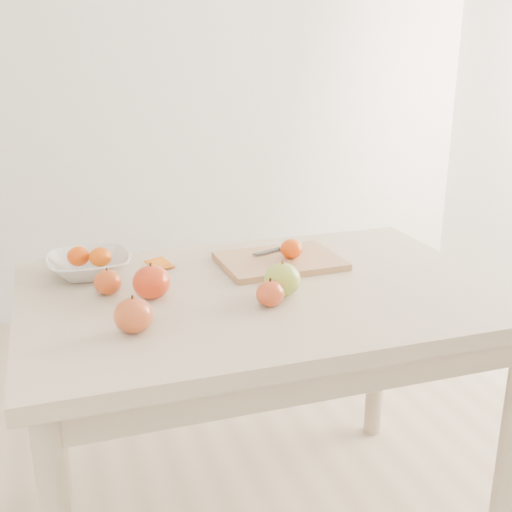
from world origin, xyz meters
name	(u,v)px	position (x,y,z in m)	size (l,w,h in m)	color
table	(262,324)	(0.00, 0.00, 0.65)	(1.20, 0.80, 0.75)	beige
cutting_board	(280,261)	(0.11, 0.16, 0.76)	(0.33, 0.24, 0.02)	#AD7E56
board_tangerine	(291,249)	(0.14, 0.15, 0.80)	(0.06, 0.06, 0.05)	#D54607
fruit_bowl	(89,265)	(-0.41, 0.24, 0.78)	(0.22, 0.22, 0.05)	silver
bowl_tangerine_near	(78,256)	(-0.43, 0.25, 0.80)	(0.06, 0.06, 0.05)	#D04007
bowl_tangerine_far	(100,257)	(-0.38, 0.22, 0.80)	(0.06, 0.06, 0.05)	#C75007
orange_peel_a	(158,264)	(-0.22, 0.26, 0.75)	(0.06, 0.04, 0.00)	orange
orange_peel_b	(165,268)	(-0.21, 0.23, 0.75)	(0.04, 0.04, 0.00)	#C45E0D
paring_knife	(287,247)	(0.15, 0.23, 0.78)	(0.17, 0.07, 0.01)	white
apple_green	(282,279)	(0.03, -0.06, 0.79)	(0.09, 0.09, 0.08)	olive
apple_red_e	(270,294)	(-0.02, -0.11, 0.78)	(0.07, 0.07, 0.06)	#A32612
apple_red_a	(108,282)	(-0.37, 0.08, 0.78)	(0.07, 0.07, 0.06)	#941301
apple_red_b	(151,282)	(-0.28, 0.02, 0.79)	(0.09, 0.09, 0.08)	#A50813
apple_red_d	(133,315)	(-0.35, -0.16, 0.79)	(0.08, 0.08, 0.08)	maroon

